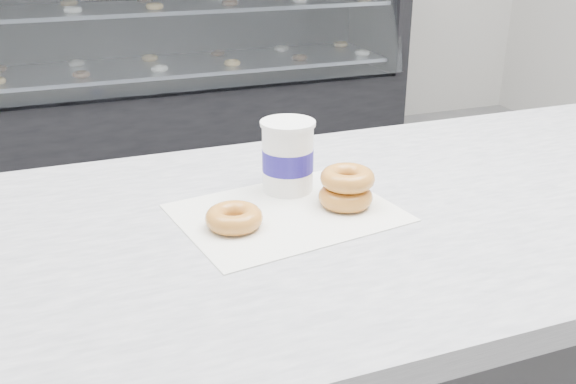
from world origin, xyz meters
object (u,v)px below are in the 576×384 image
object	(u,v)px
counter	(484,381)
display_case	(190,80)
donut_single	(234,218)
coffee_cup	(288,156)
donut_stack	(346,187)

from	to	relation	value
counter	display_case	world-z (taller)	display_case
display_case	donut_single	world-z (taller)	display_case
counter	coffee_cup	bearing A→B (deg)	164.58
coffee_cup	counter	bearing A→B (deg)	-28.83
donut_single	donut_stack	distance (m)	0.20
donut_single	counter	bearing A→B (deg)	0.03
counter	donut_stack	distance (m)	0.58
display_case	coffee_cup	bearing A→B (deg)	-98.64
display_case	donut_stack	size ratio (longest dim) A/B	23.27
donut_stack	counter	bearing A→B (deg)	-2.31
counter	donut_stack	xyz separation A→B (m)	(-0.33, 0.01, 0.48)
counter	donut_single	xyz separation A→B (m)	(-0.53, -0.00, 0.47)
counter	display_case	distance (m)	2.72
display_case	donut_stack	xyz separation A→B (m)	(-0.33, -2.71, 0.44)
counter	donut_stack	size ratio (longest dim) A/B	29.67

